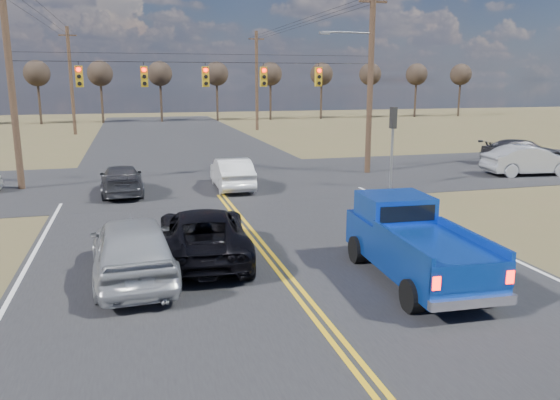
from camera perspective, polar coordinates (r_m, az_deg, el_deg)
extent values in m
plane|color=brown|center=(11.94, 4.78, -13.12)|extent=(160.00, 160.00, 0.00)
cube|color=#28282B|center=(21.09, -4.50, -1.71)|extent=(14.00, 120.00, 0.02)
cube|color=#28282B|center=(28.81, -7.48, 2.05)|extent=(120.00, 12.00, 0.02)
cylinder|color=#473323|center=(28.59, -26.29, 10.90)|extent=(0.32, 0.32, 10.00)
cylinder|color=#473323|center=(30.86, 9.41, 12.01)|extent=(0.32, 0.32, 10.00)
cube|color=#473323|center=(31.12, 9.70, 19.76)|extent=(1.60, 0.12, 0.12)
cylinder|color=black|center=(28.36, -7.83, 14.06)|extent=(18.00, 0.02, 0.02)
cylinder|color=black|center=(28.38, -7.86, 14.87)|extent=(18.00, 0.02, 0.02)
cube|color=#B28C14|center=(28.19, -20.24, 12.02)|extent=(0.34, 0.24, 1.00)
cylinder|color=#FF0C05|center=(28.06, -20.31, 12.69)|extent=(0.20, 0.06, 0.20)
cylinder|color=black|center=(28.05, -20.26, 12.02)|extent=(0.20, 0.06, 0.20)
cylinder|color=black|center=(28.05, -20.21, 11.34)|extent=(0.20, 0.06, 0.20)
cube|color=black|center=(28.03, -20.34, 12.91)|extent=(0.24, 0.14, 0.03)
cube|color=#B28C14|center=(28.11, -14.00, 12.40)|extent=(0.34, 0.24, 1.00)
cylinder|color=#FF0C05|center=(27.98, -14.03, 13.08)|extent=(0.20, 0.06, 0.20)
cylinder|color=black|center=(27.97, -14.00, 12.41)|extent=(0.20, 0.06, 0.20)
cylinder|color=black|center=(27.97, -13.96, 11.73)|extent=(0.20, 0.06, 0.20)
cube|color=black|center=(27.95, -14.04, 13.31)|extent=(0.24, 0.14, 0.03)
cube|color=#B28C14|center=(28.35, -7.79, 12.65)|extent=(0.34, 0.24, 1.00)
cylinder|color=#FF0C05|center=(28.22, -7.77, 13.32)|extent=(0.20, 0.06, 0.20)
cylinder|color=black|center=(28.21, -7.75, 12.65)|extent=(0.20, 0.06, 0.20)
cylinder|color=black|center=(28.21, -7.73, 11.98)|extent=(0.20, 0.06, 0.20)
cube|color=black|center=(28.19, -7.77, 13.54)|extent=(0.24, 0.14, 0.03)
cube|color=#B28C14|center=(28.90, -1.74, 12.75)|extent=(0.34, 0.24, 1.00)
cylinder|color=#FF0C05|center=(28.77, -1.67, 13.41)|extent=(0.20, 0.06, 0.20)
cylinder|color=black|center=(28.77, -1.67, 12.75)|extent=(0.20, 0.06, 0.20)
cylinder|color=black|center=(28.77, -1.66, 12.09)|extent=(0.20, 0.06, 0.20)
cube|color=black|center=(28.74, -1.66, 13.63)|extent=(0.24, 0.14, 0.03)
cube|color=#B28C14|center=(29.75, 4.03, 12.71)|extent=(0.34, 0.24, 1.00)
cylinder|color=#FF0C05|center=(29.62, 4.14, 13.35)|extent=(0.20, 0.06, 0.20)
cylinder|color=black|center=(29.61, 4.13, 12.71)|extent=(0.20, 0.06, 0.20)
cylinder|color=black|center=(29.61, 4.12, 12.08)|extent=(0.20, 0.06, 0.20)
cube|color=black|center=(29.59, 4.16, 13.57)|extent=(0.24, 0.14, 0.03)
cylinder|color=slate|center=(26.69, 11.59, 4.56)|extent=(0.12, 0.12, 3.20)
cube|color=black|center=(26.51, 11.76, 8.42)|extent=(0.24, 0.34, 1.00)
cylinder|color=slate|center=(30.41, 7.08, 16.99)|extent=(2.80, 0.10, 0.10)
cube|color=slate|center=(29.94, 4.67, 17.01)|extent=(0.55, 0.22, 0.14)
cylinder|color=#473323|center=(56.35, -20.98, 11.49)|extent=(0.32, 0.32, 10.00)
cube|color=#473323|center=(56.49, -21.32, 15.74)|extent=(1.60, 0.12, 0.12)
cylinder|color=#473323|center=(57.53, -2.45, 12.29)|extent=(0.32, 0.32, 10.00)
cube|color=#473323|center=(57.68, -2.49, 16.46)|extent=(1.60, 0.12, 0.12)
cylinder|color=#33261C|center=(70.89, -23.84, 9.47)|extent=(0.28, 0.28, 5.50)
sphere|color=#2D231C|center=(70.85, -24.07, 12.00)|extent=(3.00, 3.00, 3.00)
cylinder|color=#33261C|center=(70.22, -18.12, 9.88)|extent=(0.28, 0.28, 5.50)
sphere|color=#2D231C|center=(70.18, -18.29, 12.45)|extent=(3.00, 3.00, 3.00)
cylinder|color=#33261C|center=(70.24, -12.32, 10.21)|extent=(0.28, 0.28, 5.50)
sphere|color=#2D231C|center=(70.21, -12.45, 12.78)|extent=(3.00, 3.00, 3.00)
cylinder|color=#33261C|center=(70.96, -6.58, 10.43)|extent=(0.28, 0.28, 5.50)
sphere|color=#2D231C|center=(70.93, -6.65, 12.97)|extent=(3.00, 3.00, 3.00)
cylinder|color=#33261C|center=(72.35, -1.00, 10.54)|extent=(0.28, 0.28, 5.50)
sphere|color=#2D231C|center=(72.32, -1.01, 13.04)|extent=(3.00, 3.00, 3.00)
cylinder|color=#33261C|center=(74.38, 4.32, 10.56)|extent=(0.28, 0.28, 5.50)
sphere|color=#2D231C|center=(74.35, 4.36, 12.99)|extent=(3.00, 3.00, 3.00)
cylinder|color=#33261C|center=(76.99, 9.32, 10.50)|extent=(0.28, 0.28, 5.50)
sphere|color=#2D231C|center=(76.96, 9.41, 12.84)|extent=(3.00, 3.00, 3.00)
cylinder|color=#33261C|center=(80.13, 13.96, 10.37)|extent=(0.28, 0.28, 5.50)
sphere|color=#2D231C|center=(80.10, 14.08, 12.62)|extent=(3.00, 3.00, 3.00)
cylinder|color=#33261C|center=(83.74, 18.22, 10.19)|extent=(0.28, 0.28, 5.50)
sphere|color=#2D231C|center=(83.71, 18.37, 12.34)|extent=(3.00, 3.00, 3.00)
cylinder|color=black|center=(12.80, 13.66, -9.72)|extent=(0.35, 0.80, 0.78)
cylinder|color=black|center=(13.69, 20.74, -8.72)|extent=(0.35, 0.80, 0.78)
cylinder|color=black|center=(15.84, 8.11, -5.15)|extent=(0.35, 0.80, 0.78)
cylinder|color=black|center=(16.56, 14.16, -4.63)|extent=(0.35, 0.80, 0.78)
cube|color=#103DAF|center=(14.52, 14.04, -5.03)|extent=(2.21, 5.36, 0.98)
cube|color=#103DAF|center=(15.54, 11.90, -0.71)|extent=(1.88, 1.75, 0.70)
cube|color=black|center=(14.83, 13.17, -1.40)|extent=(1.56, 0.13, 0.44)
cube|color=#103DAF|center=(13.07, 12.50, -4.20)|extent=(0.25, 3.22, 0.20)
cube|color=#103DAF|center=(13.94, 19.46, -3.59)|extent=(0.25, 3.22, 0.20)
cube|color=#103DAF|center=(12.30, 19.51, -7.62)|extent=(1.95, 0.17, 0.59)
cube|color=silver|center=(12.43, 19.49, -10.05)|extent=(2.01, 0.27, 0.21)
cube|color=#FF0C05|center=(11.87, 16.02, -8.37)|extent=(0.18, 0.07, 0.29)
cube|color=#FF0C05|center=(12.75, 22.90, -7.43)|extent=(0.18, 0.07, 0.29)
imported|color=#A1A4A9|center=(14.78, -15.15, -4.80)|extent=(2.35, 5.23, 1.75)
imported|color=black|center=(16.03, -8.05, -3.56)|extent=(3.00, 5.66, 1.52)
imported|color=silver|center=(26.37, -5.06, 2.80)|extent=(1.68, 4.58, 1.50)
imported|color=#35353A|center=(26.00, -16.23, 2.02)|extent=(2.04, 4.65, 1.33)
imported|color=#A5A8AD|center=(33.03, 24.58, 3.79)|extent=(2.24, 5.11, 1.63)
imported|color=#323237|center=(37.61, 23.99, 4.66)|extent=(2.61, 5.34, 1.50)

